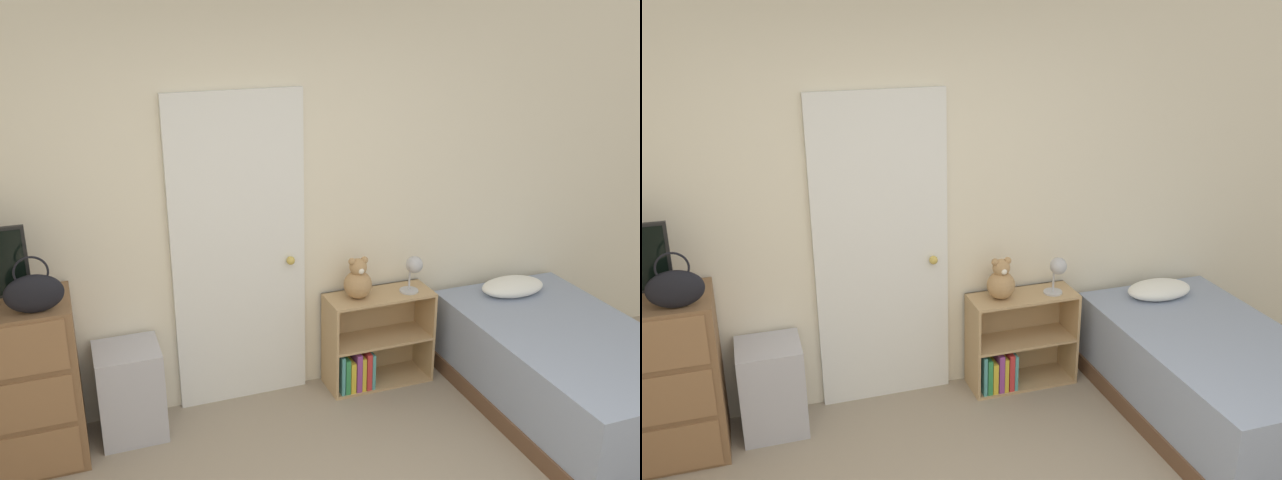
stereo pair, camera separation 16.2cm
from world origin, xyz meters
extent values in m
cube|color=beige|center=(0.00, 2.26, 1.27)|extent=(10.00, 0.06, 2.55)
cube|color=white|center=(-0.06, 2.21, 1.02)|extent=(0.86, 0.04, 2.05)
sphere|color=gold|center=(0.26, 2.16, 0.95)|extent=(0.06, 0.06, 0.06)
ellipsoid|color=black|center=(-1.26, 1.82, 1.10)|extent=(0.30, 0.10, 0.21)
torus|color=black|center=(-1.26, 1.82, 1.22)|extent=(0.18, 0.01, 0.18)
cube|color=#ADADB7|center=(-0.82, 2.03, 0.29)|extent=(0.39, 0.36, 0.58)
cube|color=tan|center=(0.50, 2.07, 0.33)|extent=(0.02, 0.29, 0.66)
cube|color=tan|center=(1.21, 2.07, 0.33)|extent=(0.02, 0.29, 0.66)
cube|color=tan|center=(0.85, 2.07, 0.01)|extent=(0.69, 0.29, 0.02)
cube|color=tan|center=(0.85, 2.07, 0.33)|extent=(0.69, 0.29, 0.02)
cube|color=tan|center=(0.85, 2.07, 0.65)|extent=(0.69, 0.29, 0.02)
cube|color=tan|center=(0.85, 2.21, 0.33)|extent=(0.73, 0.01, 0.66)
cube|color=teal|center=(0.55, 2.04, 0.16)|extent=(0.02, 0.23, 0.28)
cube|color=#338C4C|center=(0.58, 2.02, 0.14)|extent=(0.03, 0.17, 0.25)
cube|color=gold|center=(0.62, 2.02, 0.13)|extent=(0.04, 0.19, 0.22)
cube|color=#8C3F8C|center=(0.66, 2.04, 0.16)|extent=(0.04, 0.23, 0.28)
cube|color=gold|center=(0.70, 2.04, 0.14)|extent=(0.03, 0.23, 0.25)
cube|color=red|center=(0.74, 2.04, 0.15)|extent=(0.04, 0.21, 0.27)
cube|color=teal|center=(0.77, 2.04, 0.15)|extent=(0.02, 0.23, 0.26)
sphere|color=tan|center=(0.69, 2.07, 0.76)|extent=(0.19, 0.19, 0.19)
sphere|color=tan|center=(0.69, 2.07, 0.88)|extent=(0.12, 0.12, 0.12)
sphere|color=silver|center=(0.69, 2.02, 0.87)|extent=(0.04, 0.04, 0.04)
sphere|color=tan|center=(0.65, 2.07, 0.92)|extent=(0.05, 0.05, 0.05)
sphere|color=tan|center=(0.74, 2.07, 0.92)|extent=(0.05, 0.05, 0.05)
cylinder|color=#B2B2B7|center=(1.06, 2.04, 0.67)|extent=(0.13, 0.13, 0.01)
cylinder|color=#B2B2B7|center=(1.06, 2.04, 0.75)|extent=(0.01, 0.01, 0.15)
sphere|color=#B2B2B7|center=(1.08, 2.02, 0.86)|extent=(0.12, 0.12, 0.12)
cube|color=brown|center=(1.84, 1.31, 0.06)|extent=(1.04, 1.80, 0.12)
cube|color=#8C99B2|center=(1.84, 1.31, 0.34)|extent=(1.01, 1.75, 0.44)
ellipsoid|color=white|center=(1.84, 1.96, 0.61)|extent=(0.47, 0.28, 0.12)
camera|label=1|loc=(-1.05, -1.90, 2.63)|focal=40.00mm
camera|label=2|loc=(-0.89, -1.95, 2.63)|focal=40.00mm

